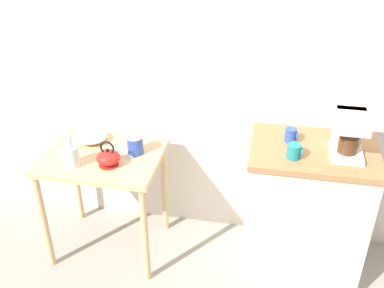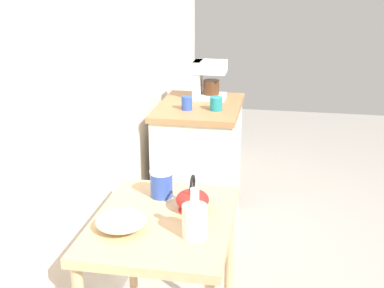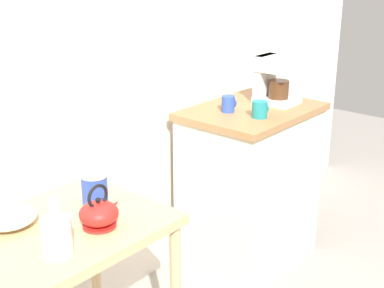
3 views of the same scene
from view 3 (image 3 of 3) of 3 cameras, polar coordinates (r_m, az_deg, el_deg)
name	(u,v)px [view 3 (image 3 of 3)]	position (r m, az deg, el deg)	size (l,w,h in m)	color
back_wall	(130,24)	(2.69, -6.58, 12.47)	(4.40, 0.10, 2.80)	silver
wooden_table	(63,253)	(2.11, -13.43, -11.17)	(0.76, 0.59, 0.78)	tan
kitchen_counter	(249,187)	(3.09, 6.09, -4.55)	(0.75, 0.54, 0.94)	beige
bowl_stoneware	(8,217)	(2.10, -18.84, -7.33)	(0.21, 0.21, 0.06)	beige
teakettle	(99,213)	(2.00, -9.76, -7.21)	(0.18, 0.15, 0.17)	red
glass_carafe_vase	(57,235)	(1.84, -14.10, -9.33)	(0.10, 0.10, 0.21)	silver
canister_enamel	(95,188)	(2.18, -10.25, -4.56)	(0.11, 0.11, 0.13)	#2D4CAD
coffee_maker	(274,78)	(3.03, 8.70, 6.95)	(0.18, 0.22, 0.26)	white
mug_dark_teal	(260,109)	(2.76, 7.18, 3.65)	(0.09, 0.08, 0.09)	teal
mug_blue	(228,104)	(2.84, 3.86, 4.26)	(0.08, 0.07, 0.09)	#2D4CAD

